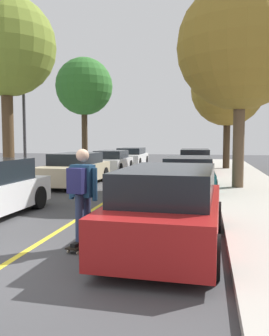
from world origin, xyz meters
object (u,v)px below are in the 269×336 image
at_px(street_tree_left_nearest, 6,47).
at_px(streetlamp, 24,102).
at_px(parked_car_right_far, 195,162).
at_px(parked_car_left_farthest, 131,157).
at_px(street_tree_right_near, 228,90).
at_px(parked_car_left_far, 111,162).
at_px(street_tree_right_nearest, 241,46).
at_px(skateboard, 84,243).
at_px(skateboarder, 82,190).
at_px(parked_car_right_nearest, 168,208).
at_px(parked_car_left_near, 75,169).
at_px(parked_car_right_near, 188,174).
at_px(fire_hydrant, 5,181).
at_px(street_tree_left_near, 84,87).

bearing_deg(street_tree_left_nearest, streetlamp, 86.61).
bearing_deg(parked_car_right_far, parked_car_left_farthest, 129.92).
bearing_deg(street_tree_right_near, parked_car_left_far, -159.35).
relative_size(street_tree_right_nearest, skateboard, 8.74).
bearing_deg(street_tree_right_nearest, skateboarder, -112.28).
bearing_deg(skateboarder, streetlamp, 124.13).
bearing_deg(streetlamp, street_tree_right_near, 48.49).
relative_size(parked_car_right_far, street_tree_right_near, 0.66).
height_order(streetlamp, skateboarder, streetlamp).
xyz_separation_m(parked_car_right_nearest, skateboard, (-1.48, -0.37, -0.63)).
xyz_separation_m(street_tree_left_nearest, skateboard, (5.17, -6.35, -5.24)).
bearing_deg(skateboard, parked_car_left_far, 103.04).
xyz_separation_m(parked_car_left_near, parked_car_left_farthest, (-0.00, 11.59, -0.02)).
relative_size(parked_car_right_near, skateboard, 4.85).
bearing_deg(street_tree_left_nearest, parked_car_left_farthest, 82.47).
height_order(street_tree_right_near, fire_hydrant, street_tree_right_near).
bearing_deg(street_tree_right_near, street_tree_left_near, -166.96).
height_order(parked_car_right_far, streetlamp, streetlamp).
bearing_deg(street_tree_left_nearest, street_tree_left_near, 90.00).
height_order(parked_car_right_near, skateboarder, skateboarder).
distance_m(parked_car_right_near, streetlamp, 7.14).
distance_m(street_tree_left_nearest, street_tree_right_near, 13.59).
distance_m(street_tree_right_near, skateboard, 17.95).
distance_m(parked_car_left_far, street_tree_left_near, 4.82).
distance_m(street_tree_left_nearest, streetlamp, 2.22).
relative_size(parked_car_right_near, skateboarder, 2.49).
xyz_separation_m(parked_car_left_farthest, street_tree_left_near, (-1.82, -5.08, 4.41)).
distance_m(street_tree_left_nearest, skateboard, 9.72).
xyz_separation_m(parked_car_left_farthest, parked_car_right_far, (4.83, -5.78, 0.04)).
xyz_separation_m(parked_car_left_near, skateboard, (3.35, -8.49, -0.58)).
bearing_deg(street_tree_right_near, fire_hydrant, -125.41).
bearing_deg(fire_hydrant, street_tree_left_near, 91.91).
relative_size(parked_car_left_farthest, fire_hydrant, 6.53).
xyz_separation_m(parked_car_right_far, skateboard, (-1.48, -14.31, -0.60)).
height_order(street_tree_left_near, fire_hydrant, street_tree_left_near).
bearing_deg(parked_car_left_near, skateboard, -68.49).
bearing_deg(parked_car_left_farthest, skateboarder, -80.57).
height_order(skateboard, skateboarder, skateboarder).
distance_m(parked_car_right_near, street_tree_left_near, 11.03).
bearing_deg(skateboarder, street_tree_right_near, 78.99).
xyz_separation_m(parked_car_right_near, streetlamp, (-6.58, 0.09, 2.77)).
bearing_deg(parked_car_left_farthest, skateboard, -80.54).
bearing_deg(streetlamp, street_tree_left_near, 90.51).
height_order(parked_car_right_far, skateboarder, skateboarder).
relative_size(parked_car_left_near, street_tree_right_near, 0.67).
height_order(parked_car_right_nearest, street_tree_left_near, street_tree_left_near).
height_order(parked_car_right_near, street_tree_left_nearest, street_tree_left_nearest).
bearing_deg(parked_car_left_far, streetlamp, -104.06).
xyz_separation_m(parked_car_left_farthest, streetlamp, (-1.75, -12.61, 2.78)).
relative_size(streetlamp, skateboarder, 3.40).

